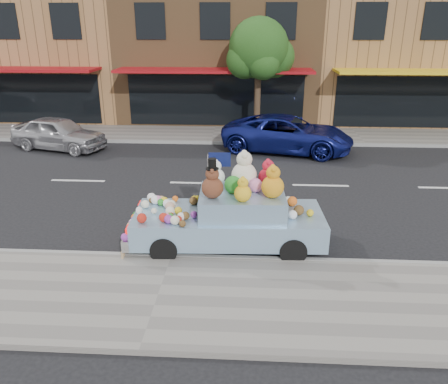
# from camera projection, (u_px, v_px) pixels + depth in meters

# --- Properties ---
(ground) EXTENTS (120.00, 120.00, 0.00)m
(ground) POSITION_uv_depth(u_px,v_px,m) (198.00, 183.00, 14.32)
(ground) COLOR black
(ground) RESTS_ON ground
(near_sidewalk) EXTENTS (60.00, 3.00, 0.12)m
(near_sidewalk) POSITION_uv_depth(u_px,v_px,m) (158.00, 297.00, 8.24)
(near_sidewalk) COLOR gray
(near_sidewalk) RESTS_ON ground
(far_sidewalk) EXTENTS (60.00, 3.00, 0.12)m
(far_sidewalk) POSITION_uv_depth(u_px,v_px,m) (213.00, 135.00, 20.35)
(far_sidewalk) COLOR gray
(far_sidewalk) RESTS_ON ground
(near_kerb) EXTENTS (60.00, 0.12, 0.13)m
(near_kerb) POSITION_uv_depth(u_px,v_px,m) (172.00, 257.00, 9.64)
(near_kerb) COLOR gray
(near_kerb) RESTS_ON ground
(far_kerb) EXTENTS (60.00, 0.12, 0.13)m
(far_kerb) POSITION_uv_depth(u_px,v_px,m) (211.00, 143.00, 18.95)
(far_kerb) COLOR gray
(far_kerb) RESTS_ON ground
(storefront_left) EXTENTS (10.00, 9.80, 7.30)m
(storefront_left) POSITION_uv_depth(u_px,v_px,m) (45.00, 47.00, 24.70)
(storefront_left) COLOR #986A40
(storefront_left) RESTS_ON ground
(storefront_mid) EXTENTS (10.00, 9.80, 7.30)m
(storefront_mid) POSITION_uv_depth(u_px,v_px,m) (221.00, 48.00, 24.16)
(storefront_mid) COLOR olive
(storefront_mid) RESTS_ON ground
(storefront_right) EXTENTS (10.00, 9.80, 7.30)m
(storefront_right) POSITION_uv_depth(u_px,v_px,m) (405.00, 48.00, 23.62)
(storefront_right) COLOR #986A40
(storefront_right) RESTS_ON ground
(street_tree) EXTENTS (3.00, 2.70, 5.22)m
(street_tree) POSITION_uv_depth(u_px,v_px,m) (259.00, 53.00, 18.98)
(street_tree) COLOR #38281C
(street_tree) RESTS_ON ground
(car_silver) EXTENTS (4.27, 2.66, 1.36)m
(car_silver) POSITION_uv_depth(u_px,v_px,m) (58.00, 133.00, 17.96)
(car_silver) COLOR silver
(car_silver) RESTS_ON ground
(car_blue) EXTENTS (5.63, 3.57, 1.45)m
(car_blue) POSITION_uv_depth(u_px,v_px,m) (288.00, 134.00, 17.67)
(car_blue) COLOR navy
(car_blue) RESTS_ON ground
(art_car) EXTENTS (4.55, 1.94, 2.24)m
(art_car) POSITION_uv_depth(u_px,v_px,m) (230.00, 215.00, 10.01)
(art_car) COLOR black
(art_car) RESTS_ON ground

